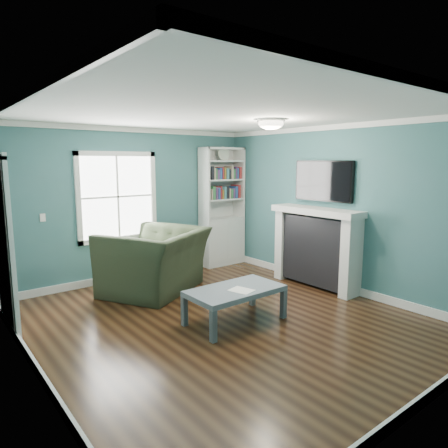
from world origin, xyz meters
TOP-DOWN VIEW (x-y plane):
  - floor at (0.00, 0.00)m, footprint 5.00×5.00m
  - room_walls at (0.00, 0.00)m, footprint 5.00×5.00m
  - trim at (0.00, 0.00)m, footprint 4.50×5.00m
  - window at (-0.30, 2.49)m, footprint 1.40×0.06m
  - bookshelf at (1.77, 2.30)m, footprint 0.90×0.35m
  - fireplace at (2.08, 0.20)m, footprint 0.44×1.58m
  - tv at (2.20, 0.20)m, footprint 0.06×1.10m
  - door at (-2.22, 1.40)m, footprint 0.12×0.98m
  - ceiling_fixture at (0.90, 0.10)m, footprint 0.38×0.38m
  - light_switch at (-1.50, 2.48)m, footprint 0.08×0.01m
  - recliner at (-0.10, 1.60)m, footprint 1.79×1.59m
  - coffee_table at (0.10, -0.12)m, footprint 1.22×0.67m
  - paper_sheet at (0.10, -0.24)m, footprint 0.29×0.33m

SIDE VIEW (x-z plane):
  - floor at x=0.00m, z-range 0.00..0.00m
  - coffee_table at x=0.10m, z-range 0.16..0.61m
  - paper_sheet at x=0.10m, z-range 0.44..0.45m
  - fireplace at x=2.08m, z-range -0.01..1.29m
  - recliner at x=-0.10m, z-range 0.00..1.31m
  - bookshelf at x=1.77m, z-range -0.23..2.08m
  - door at x=-2.22m, z-range -0.01..2.16m
  - light_switch at x=-1.50m, z-range 1.14..1.26m
  - trim at x=0.00m, z-range -0.06..2.54m
  - window at x=-0.30m, z-range 0.70..2.20m
  - room_walls at x=0.00m, z-range -0.92..4.08m
  - tv at x=2.20m, z-range 1.40..2.05m
  - ceiling_fixture at x=0.90m, z-range 2.47..2.63m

